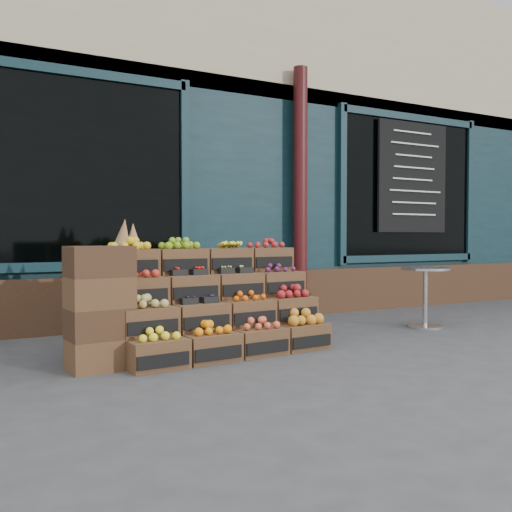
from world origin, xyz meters
TOP-DOWN VIEW (x-y plane):
  - ground at (0.00, 0.00)m, footprint 60.00×60.00m
  - shop_facade at (0.00, 5.11)m, footprint 12.00×6.24m
  - crate_display at (-0.70, 0.61)m, footprint 1.97×1.06m
  - spare_crates at (-1.79, 0.35)m, footprint 0.51×0.37m
  - bistro_table at (1.95, 0.61)m, footprint 0.54×0.54m
  - shopkeeper at (-1.60, 2.80)m, footprint 0.79×0.63m

SIDE VIEW (x-z plane):
  - ground at x=0.00m, z-range 0.00..0.00m
  - crate_display at x=-0.70m, z-range -0.23..0.97m
  - bistro_table at x=1.95m, z-range 0.08..0.77m
  - spare_crates at x=-1.79m, z-range 0.00..0.96m
  - shopkeeper at x=-1.60m, z-range 0.00..1.89m
  - shop_facade at x=0.00m, z-range 0.00..4.80m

